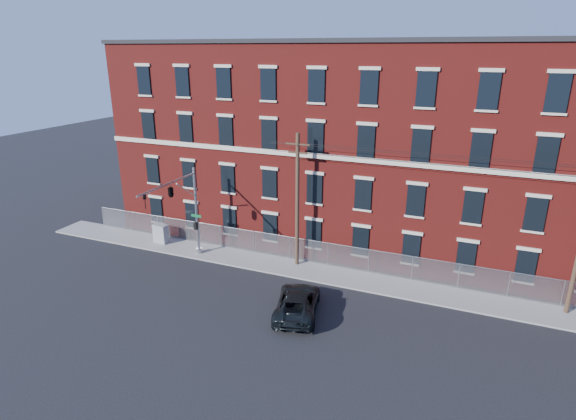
% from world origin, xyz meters
% --- Properties ---
extents(ground, '(140.00, 140.00, 0.00)m').
position_xyz_m(ground, '(0.00, 0.00, 0.00)').
color(ground, black).
rests_on(ground, ground).
extents(sidewalk, '(65.00, 3.00, 0.12)m').
position_xyz_m(sidewalk, '(12.00, 5.00, 0.06)').
color(sidewalk, gray).
rests_on(sidewalk, ground).
extents(mill_building, '(55.30, 14.32, 16.30)m').
position_xyz_m(mill_building, '(12.00, 13.93, 8.15)').
color(mill_building, maroon).
rests_on(mill_building, ground).
extents(chain_link_fence, '(59.06, 0.06, 1.85)m').
position_xyz_m(chain_link_fence, '(12.00, 6.30, 1.06)').
color(chain_link_fence, '#A5A8AD').
rests_on(chain_link_fence, ground).
extents(traffic_signal_mast, '(0.90, 6.75, 7.00)m').
position_xyz_m(traffic_signal_mast, '(-6.00, 2.18, 5.39)').
color(traffic_signal_mast, '#9EA0A5').
rests_on(traffic_signal_mast, ground).
extents(utility_pole_near, '(1.80, 0.28, 10.00)m').
position_xyz_m(utility_pole_near, '(2.00, 5.60, 5.34)').
color(utility_pole_near, '#433021').
rests_on(utility_pole_near, ground).
extents(pickup_truck, '(3.73, 5.86, 1.51)m').
position_xyz_m(pickup_truck, '(4.51, -0.69, 0.75)').
color(pickup_truck, black).
rests_on(pickup_truck, ground).
extents(utility_cabinet, '(1.34, 0.78, 1.59)m').
position_xyz_m(utility_cabinet, '(-10.13, 5.09, 0.91)').
color(utility_cabinet, gray).
rests_on(utility_cabinet, sidewalk).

